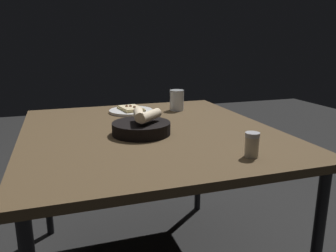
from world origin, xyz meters
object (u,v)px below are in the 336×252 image
bread_basket (142,127)px  pizza_plate (131,110)px  beer_glass (177,101)px  pepper_shaker (252,146)px  dining_table (149,141)px

bread_basket → pizza_plate: bearing=-6.1°
pizza_plate → bread_basket: bearing=173.9°
beer_glass → pepper_shaker: bearing=178.6°
pizza_plate → pepper_shaker: pepper_shaker is taller
dining_table → beer_glass: size_ratio=10.59×
pepper_shaker → bread_basket: bearing=36.6°
dining_table → pizza_plate: bearing=0.2°
beer_glass → pepper_shaker: 0.80m
bread_basket → beer_glass: beer_glass is taller
dining_table → bread_basket: size_ratio=4.92×
beer_glass → pepper_shaker: size_ratio=1.34×
dining_table → pizza_plate: (0.38, 0.00, 0.07)m
dining_table → beer_glass: bearing=-35.9°
pizza_plate → bread_basket: (-0.44, 0.05, 0.02)m
dining_table → pepper_shaker: (-0.45, -0.24, 0.09)m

